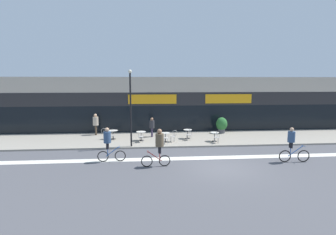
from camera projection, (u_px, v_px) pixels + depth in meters
ground_plane at (221, 168)px, 14.43m from camera, size 120.00×120.00×0.00m
sidewalk_slab at (196, 138)px, 21.58m from camera, size 40.00×5.50×0.12m
storefront_facade at (187, 103)px, 25.88m from camera, size 40.00×4.06×5.10m
bike_lane_stripe at (212, 158)px, 16.32m from camera, size 36.00×0.70×0.01m
bistro_table_0 at (113, 133)px, 20.90m from camera, size 0.78×0.78×0.72m
bistro_table_1 at (141, 134)px, 20.40m from camera, size 0.76×0.76×0.72m
bistro_table_2 at (165, 135)px, 19.94m from camera, size 0.69×0.69×0.72m
bistro_table_3 at (188, 132)px, 21.12m from camera, size 0.67×0.67×0.74m
bistro_table_4 at (215, 135)px, 20.16m from camera, size 0.69×0.69×0.70m
cafe_chair_0_near at (112, 134)px, 20.29m from camera, size 0.44×0.59×0.90m
cafe_chair_0_side at (105, 133)px, 20.85m from camera, size 0.59×0.42×0.90m
cafe_chair_1_near at (141, 136)px, 19.78m from camera, size 0.40×0.58×0.90m
cafe_chair_2_near at (166, 137)px, 19.32m from camera, size 0.44×0.59×0.90m
cafe_chair_2_side at (174, 135)px, 20.00m from camera, size 0.60×0.44×0.90m
cafe_chair_3_near at (189, 134)px, 20.50m from camera, size 0.45×0.60×0.90m
cafe_chair_4_near at (217, 136)px, 19.54m from camera, size 0.43×0.59×0.90m
planter_pot at (222, 125)px, 23.39m from camera, size 0.99×0.99×1.41m
lamp_post at (131, 103)px, 18.28m from camera, size 0.26×0.26×5.41m
cyclist_0 at (292, 143)px, 15.30m from camera, size 1.83×0.49×2.07m
cyclist_1 at (108, 142)px, 15.38m from camera, size 1.66×0.49×2.05m
cyclist_2 at (159, 144)px, 14.50m from camera, size 1.64×0.50×2.14m
pedestrian_near_end at (152, 125)px, 21.76m from camera, size 0.48×0.48×1.62m
pedestrian_far_end at (96, 122)px, 22.52m from camera, size 0.55×0.55×1.84m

